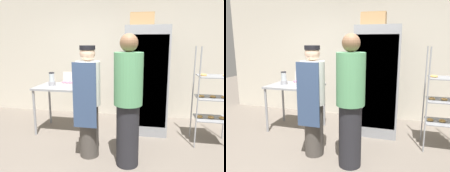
# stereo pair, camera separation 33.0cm
# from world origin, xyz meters

# --- Properties ---
(back_wall) EXTENTS (6.40, 0.12, 2.81)m
(back_wall) POSITION_xyz_m (0.00, 2.42, 1.41)
(back_wall) COLOR beige
(back_wall) RESTS_ON ground_plane
(refrigerator) EXTENTS (0.76, 0.75, 1.95)m
(refrigerator) POSITION_xyz_m (0.59, 1.58, 0.98)
(refrigerator) COLOR gray
(refrigerator) RESTS_ON ground_plane
(baking_rack) EXTENTS (0.57, 0.46, 1.61)m
(baking_rack) POSITION_xyz_m (1.66, 1.18, 0.79)
(baking_rack) COLOR #93969B
(baking_rack) RESTS_ON ground_plane
(prep_counter) EXTENTS (1.00, 0.69, 0.87)m
(prep_counter) POSITION_xyz_m (-0.92, 1.27, 0.76)
(prep_counter) COLOR gray
(prep_counter) RESTS_ON ground_plane
(donut_box) EXTENTS (0.27, 0.20, 0.25)m
(donut_box) POSITION_xyz_m (-0.87, 1.33, 0.92)
(donut_box) COLOR silver
(donut_box) RESTS_ON prep_counter
(blender_pitcher) EXTENTS (0.12, 0.12, 0.25)m
(blender_pitcher) POSITION_xyz_m (-1.16, 1.27, 0.98)
(blender_pitcher) COLOR #99999E
(blender_pitcher) RESTS_ON prep_counter
(cardboard_storage_box) EXTENTS (0.43, 0.35, 0.24)m
(cardboard_storage_box) POSITION_xyz_m (0.48, 1.67, 2.07)
(cardboard_storage_box) COLOR #A87F51
(cardboard_storage_box) RESTS_ON refrigerator
(person_baker) EXTENTS (0.34, 0.36, 1.63)m
(person_baker) POSITION_xyz_m (-0.21, 0.43, 0.85)
(person_baker) COLOR #47423D
(person_baker) RESTS_ON ground_plane
(person_customer) EXTENTS (0.38, 0.38, 1.78)m
(person_customer) POSITION_xyz_m (0.38, 0.29, 0.91)
(person_customer) COLOR #232328
(person_customer) RESTS_ON ground_plane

